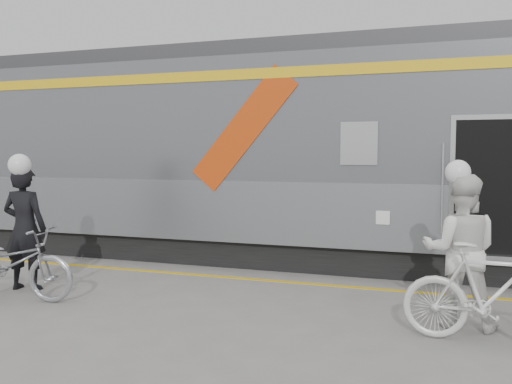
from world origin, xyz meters
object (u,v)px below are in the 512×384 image
at_px(woman, 460,251).
at_px(bicycle_right, 491,294).
at_px(bicycle_left, 9,264).
at_px(man, 25,228).

xyz_separation_m(woman, bicycle_right, (0.30, -0.55, -0.36)).
height_order(bicycle_left, bicycle_right, bicycle_right).
bearing_deg(bicycle_left, woman, -90.18).
height_order(woman, bicycle_right, woman).
distance_m(bicycle_left, woman, 6.11).
distance_m(bicycle_left, bicycle_right, 6.35).
height_order(man, bicycle_right, man).
relative_size(man, bicycle_right, 1.02).
bearing_deg(bicycle_left, bicycle_right, -95.46).
relative_size(bicycle_left, woman, 1.08).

